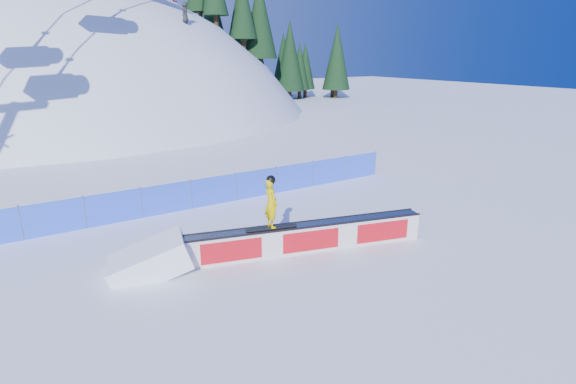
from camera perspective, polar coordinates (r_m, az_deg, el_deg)
ground at (r=14.50m, az=-9.40°, el=-7.81°), size 160.00×160.00×0.00m
snow_hill at (r=59.51m, az=-24.97°, el=-8.31°), size 64.00×64.00×64.00m
treeline at (r=61.37m, az=-3.32°, el=19.97°), size 25.74×11.42×20.78m
safety_fence at (r=18.26m, az=-15.11°, el=-0.83°), size 22.05×0.05×1.30m
rail_box at (r=14.41m, az=2.60°, el=-5.75°), size 7.66×2.50×0.93m
snow_ramp at (r=13.84m, az=-16.97°, el=-9.67°), size 2.67×2.04×1.48m
snowboarder at (r=13.59m, az=-2.18°, el=-1.34°), size 1.62×0.69×1.67m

